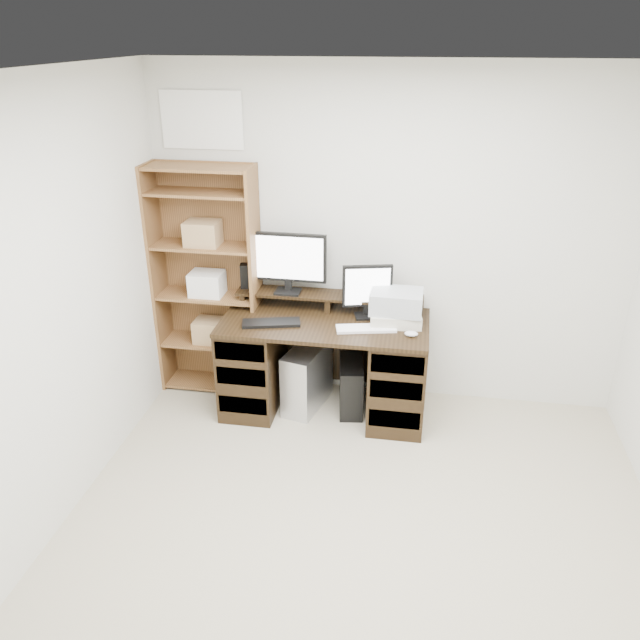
% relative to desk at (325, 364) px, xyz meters
% --- Properties ---
extents(room, '(3.54, 4.04, 2.54)m').
position_rel_desk_xyz_m(room, '(0.41, -1.64, 0.86)').
color(room, tan).
rests_on(room, ground).
extents(desk, '(1.50, 0.70, 0.75)m').
position_rel_desk_xyz_m(desk, '(0.00, 0.00, 0.00)').
color(desk, black).
rests_on(desk, ground).
extents(riser_shelf, '(1.40, 0.22, 0.12)m').
position_rel_desk_xyz_m(riser_shelf, '(0.00, 0.21, 0.45)').
color(riser_shelf, black).
rests_on(riser_shelf, desk).
extents(monitor_wide, '(0.58, 0.15, 0.46)m').
position_rel_desk_xyz_m(monitor_wide, '(-0.31, 0.20, 0.74)').
color(monitor_wide, black).
rests_on(monitor_wide, riser_shelf).
extents(monitor_small, '(0.36, 0.17, 0.39)m').
position_rel_desk_xyz_m(monitor_small, '(0.29, 0.12, 0.58)').
color(monitor_small, black).
rests_on(monitor_small, desk).
extents(speaker, '(0.09, 0.09, 0.19)m').
position_rel_desk_xyz_m(speaker, '(-0.65, 0.23, 0.58)').
color(speaker, black).
rests_on(speaker, riser_shelf).
extents(keyboard_black, '(0.43, 0.23, 0.02)m').
position_rel_desk_xyz_m(keyboard_black, '(-0.37, -0.13, 0.37)').
color(keyboard_black, black).
rests_on(keyboard_black, desk).
extents(keyboard_white, '(0.44, 0.21, 0.02)m').
position_rel_desk_xyz_m(keyboard_white, '(0.31, -0.11, 0.37)').
color(keyboard_white, white).
rests_on(keyboard_white, desk).
extents(mouse, '(0.09, 0.06, 0.04)m').
position_rel_desk_xyz_m(mouse, '(0.63, -0.16, 0.38)').
color(mouse, silver).
rests_on(mouse, desk).
extents(printer, '(0.38, 0.30, 0.09)m').
position_rel_desk_xyz_m(printer, '(0.51, 0.04, 0.41)').
color(printer, beige).
rests_on(printer, desk).
extents(basket, '(0.37, 0.27, 0.16)m').
position_rel_desk_xyz_m(basket, '(0.51, 0.04, 0.53)').
color(basket, '#A7ADB2').
rests_on(basket, printer).
extents(tower_silver, '(0.33, 0.53, 0.50)m').
position_rel_desk_xyz_m(tower_silver, '(-0.14, 0.02, -0.14)').
color(tower_silver, silver).
rests_on(tower_silver, ground).
extents(tower_black, '(0.23, 0.42, 0.40)m').
position_rel_desk_xyz_m(tower_black, '(0.20, 0.03, -0.19)').
color(tower_black, black).
rests_on(tower_black, ground).
extents(bookshelf, '(0.80, 0.30, 1.80)m').
position_rel_desk_xyz_m(bookshelf, '(-0.94, 0.21, 0.53)').
color(bookshelf, brown).
rests_on(bookshelf, ground).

